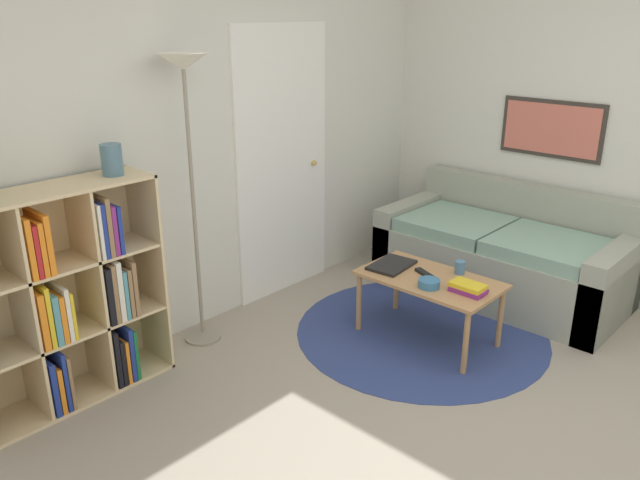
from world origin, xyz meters
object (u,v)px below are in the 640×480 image
at_px(bookshelf, 53,302).
at_px(floor_lamp, 186,101).
at_px(vase_on_shelf, 112,160).
at_px(cup, 460,267).
at_px(couch, 505,256).
at_px(bowl, 429,283).
at_px(laptop, 392,265).
at_px(coffee_table, 429,285).

height_order(bookshelf, floor_lamp, floor_lamp).
bearing_deg(bookshelf, vase_on_shelf, -0.63).
xyz_separation_m(bookshelf, cup, (2.16, -1.22, -0.12)).
relative_size(bookshelf, vase_on_shelf, 7.07).
xyz_separation_m(cup, vase_on_shelf, (-1.73, 1.22, 0.83)).
height_order(bookshelf, couch, bookshelf).
bearing_deg(bookshelf, bowl, -33.01).
bearing_deg(floor_lamp, laptop, -38.91).
bearing_deg(floor_lamp, couch, -28.42).
distance_m(bowl, cup, 0.32).
bearing_deg(floor_lamp, bookshelf, 179.64).
bearing_deg(couch, laptop, 163.80).
relative_size(floor_lamp, bowl, 13.58).
bearing_deg(couch, bookshelf, 159.53).
relative_size(coffee_table, laptop, 2.62).
xyz_separation_m(bookshelf, vase_on_shelf, (0.43, -0.00, 0.71)).
relative_size(floor_lamp, cup, 21.17).
distance_m(laptop, vase_on_shelf, 1.93).
bearing_deg(bookshelf, cup, -29.51).
bearing_deg(couch, floor_lamp, 151.58).
height_order(couch, cup, couch).
xyz_separation_m(laptop, bowl, (-0.12, -0.38, 0.02)).
distance_m(floor_lamp, laptop, 1.71).
bearing_deg(cup, bookshelf, 150.49).
bearing_deg(cup, vase_on_shelf, 144.79).
relative_size(floor_lamp, coffee_table, 2.05).
distance_m(couch, laptop, 1.12).
bearing_deg(bowl, bookshelf, 146.99).
distance_m(bookshelf, coffee_table, 2.27).
xyz_separation_m(coffee_table, vase_on_shelf, (-1.53, 1.11, 0.92)).
height_order(cup, vase_on_shelf, vase_on_shelf).
distance_m(floor_lamp, coffee_table, 1.92).
xyz_separation_m(floor_lamp, vase_on_shelf, (-0.51, 0.00, -0.26)).
relative_size(bowl, vase_on_shelf, 0.79).
bearing_deg(couch, cup, -173.78).
height_order(coffee_table, laptop, laptop).
distance_m(coffee_table, bowl, 0.17).
relative_size(bookshelf, couch, 0.68).
bearing_deg(bowl, cup, -4.93).
distance_m(coffee_table, vase_on_shelf, 2.11).
distance_m(bookshelf, couch, 3.24).
bearing_deg(laptop, couch, -16.20).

